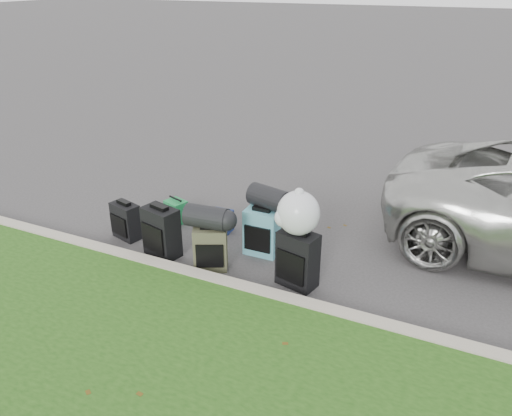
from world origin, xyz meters
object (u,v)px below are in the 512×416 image
at_px(suitcase_small_black, 126,221).
at_px(suitcase_large_black_right, 298,259).
at_px(suitcase_teal, 262,232).
at_px(tote_navy, 222,221).
at_px(suitcase_olive, 210,248).
at_px(suitcase_large_black_left, 162,232).
at_px(tote_green, 176,211).

xyz_separation_m(suitcase_small_black, suitcase_large_black_right, (2.63, -0.09, 0.09)).
xyz_separation_m(suitcase_teal, tote_navy, (-0.80, 0.35, -0.16)).
relative_size(suitcase_small_black, suitcase_olive, 0.91).
xyz_separation_m(suitcase_large_black_left, suitcase_teal, (1.19, 0.60, -0.02)).
distance_m(suitcase_small_black, suitcase_teal, 1.98).
bearing_deg(tote_navy, suitcase_small_black, -149.05).
height_order(suitcase_small_black, tote_green, suitcase_small_black).
bearing_deg(suitcase_large_black_left, suitcase_olive, 11.83).
bearing_deg(suitcase_small_black, tote_navy, 49.01).
height_order(suitcase_olive, suitcase_large_black_right, suitcase_large_black_right).
bearing_deg(tote_green, suitcase_small_black, -97.71).
xyz_separation_m(suitcase_olive, suitcase_teal, (0.43, 0.62, 0.03)).
relative_size(suitcase_large_black_left, tote_navy, 2.16).
distance_m(suitcase_small_black, suitcase_large_black_left, 0.77).
bearing_deg(suitcase_olive, suitcase_teal, 29.55).
distance_m(suitcase_large_black_left, tote_navy, 1.04).
bearing_deg(suitcase_olive, suitcase_large_black_right, -19.59).
relative_size(suitcase_large_black_left, suitcase_large_black_right, 0.97).
relative_size(suitcase_large_black_left, suitcase_teal, 1.07).
bearing_deg(suitcase_large_black_right, tote_navy, 163.78).
height_order(suitcase_small_black, suitcase_large_black_right, suitcase_large_black_right).
bearing_deg(tote_green, suitcase_large_black_left, -48.72).
distance_m(suitcase_teal, tote_navy, 0.89).
height_order(suitcase_large_black_left, suitcase_teal, suitcase_large_black_left).
height_order(suitcase_large_black_right, tote_green, suitcase_large_black_right).
xyz_separation_m(suitcase_olive, suitcase_large_black_right, (1.13, 0.12, 0.06)).
xyz_separation_m(suitcase_large_black_left, tote_navy, (0.39, 0.94, -0.18)).
relative_size(suitcase_small_black, suitcase_large_black_left, 0.76).
bearing_deg(suitcase_large_black_left, suitcase_large_black_right, 16.34).
xyz_separation_m(suitcase_teal, tote_green, (-1.58, 0.32, -0.15)).
distance_m(suitcase_teal, suitcase_large_black_right, 0.86).
height_order(suitcase_large_black_left, tote_navy, suitcase_large_black_left).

